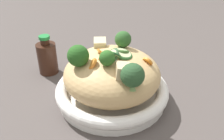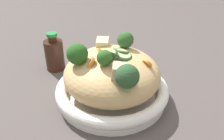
# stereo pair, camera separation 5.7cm
# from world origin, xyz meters

# --- Properties ---
(ground_plane) EXTENTS (3.00, 3.00, 0.00)m
(ground_plane) POSITION_xyz_m (0.00, 0.00, 0.00)
(ground_plane) COLOR #4C4442
(serving_bowl) EXTENTS (0.28, 0.28, 0.04)m
(serving_bowl) POSITION_xyz_m (0.00, 0.00, 0.02)
(serving_bowl) COLOR white
(serving_bowl) RESTS_ON ground_plane
(noodle_heap) EXTENTS (0.23, 0.23, 0.11)m
(noodle_heap) POSITION_xyz_m (0.00, -0.00, 0.07)
(noodle_heap) COLOR tan
(noodle_heap) RESTS_ON serving_bowl
(broccoli_florets) EXTENTS (0.19, 0.17, 0.07)m
(broccoli_florets) POSITION_xyz_m (0.01, -0.04, 0.13)
(broccoli_florets) COLOR #95B56D
(broccoli_florets) RESTS_ON serving_bowl
(carrot_coins) EXTENTS (0.13, 0.11, 0.04)m
(carrot_coins) POSITION_xyz_m (0.01, -0.02, 0.12)
(carrot_coins) COLOR orange
(carrot_coins) RESTS_ON serving_bowl
(zucchini_slices) EXTENTS (0.07, 0.08, 0.04)m
(zucchini_slices) POSITION_xyz_m (0.02, -0.00, 0.13)
(zucchini_slices) COLOR beige
(zucchini_slices) RESTS_ON serving_bowl
(chicken_chunks) EXTENTS (0.15, 0.13, 0.03)m
(chicken_chunks) POSITION_xyz_m (0.00, -0.01, 0.12)
(chicken_chunks) COLOR beige
(chicken_chunks) RESTS_ON serving_bowl
(soy_sauce_bottle) EXTENTS (0.06, 0.06, 0.12)m
(soy_sauce_bottle) POSITION_xyz_m (-0.23, 0.02, 0.05)
(soy_sauce_bottle) COLOR #381E14
(soy_sauce_bottle) RESTS_ON ground_plane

